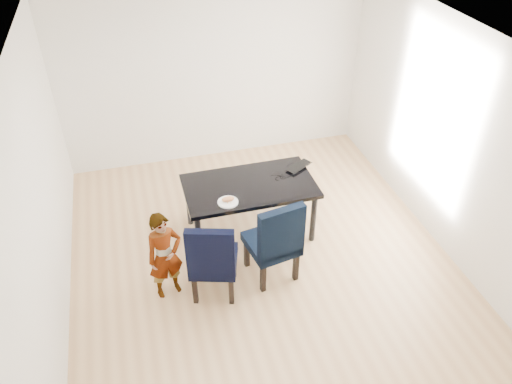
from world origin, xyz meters
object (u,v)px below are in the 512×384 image
object	(u,v)px
dining_table	(250,209)
laptop	(296,165)
chair_right	(271,237)
chair_left	(213,255)
child	(165,256)
plate	(228,202)

from	to	relation	value
dining_table	laptop	world-z (taller)	laptop
chair_right	laptop	world-z (taller)	chair_right
chair_left	child	distance (m)	0.52
chair_left	child	size ratio (longest dim) A/B	0.96
chair_right	plate	distance (m)	0.66
dining_table	plate	size ratio (longest dim) A/B	6.59
dining_table	chair_right	bearing A→B (deg)	-86.53
plate	chair_left	bearing A→B (deg)	-117.56
dining_table	chair_left	distance (m)	1.08
chair_right	laptop	bearing A→B (deg)	48.31
chair_left	chair_right	world-z (taller)	chair_right
chair_right	child	size ratio (longest dim) A/B	1.01
chair_left	laptop	size ratio (longest dim) A/B	2.84
chair_right	child	world-z (taller)	chair_right
chair_right	plate	bearing A→B (deg)	117.60
dining_table	plate	xyz separation A→B (m)	(-0.33, -0.28, 0.38)
dining_table	child	world-z (taller)	child
chair_left	plate	size ratio (longest dim) A/B	4.31
dining_table	chair_right	size ratio (longest dim) A/B	1.45
chair_right	dining_table	bearing A→B (deg)	83.70
chair_right	plate	xyz separation A→B (m)	(-0.38, 0.50, 0.20)
dining_table	chair_left	world-z (taller)	chair_left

